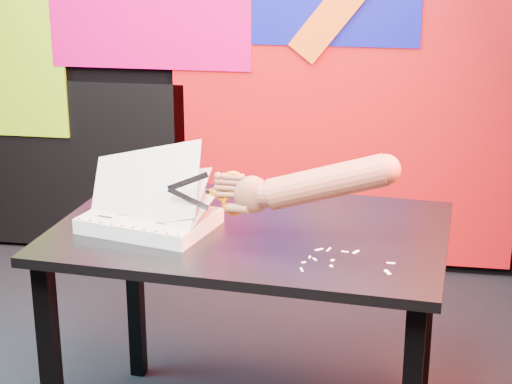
# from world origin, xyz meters

# --- Properties ---
(room) EXTENTS (3.01, 3.01, 2.71)m
(room) POSITION_xyz_m (0.00, 0.00, 1.35)
(room) COLOR black
(room) RESTS_ON ground
(backdrop) EXTENTS (2.88, 0.05, 2.08)m
(backdrop) POSITION_xyz_m (0.06, 1.46, 0.96)
(backdrop) COLOR #BA0E11
(backdrop) RESTS_ON ground
(work_table) EXTENTS (1.22, 0.87, 0.75)m
(work_table) POSITION_xyz_m (0.47, -0.02, 0.66)
(work_table) COLOR black
(work_table) RESTS_ON ground
(printout_stack) EXTENTS (0.42, 0.35, 0.28)m
(printout_stack) POSITION_xyz_m (0.17, -0.06, 0.78)
(printout_stack) COLOR silver
(printout_stack) RESTS_ON work_table
(scissors) EXTENTS (0.23, 0.02, 0.13)m
(scissors) POSITION_xyz_m (0.43, -0.13, 0.89)
(scissors) COLOR #AFB2BD
(scissors) RESTS_ON printout_stack
(hand_forearm) EXTENTS (0.50, 0.11, 0.20)m
(hand_forearm) POSITION_xyz_m (0.67, -0.14, 0.94)
(hand_forearm) COLOR brown
(hand_forearm) RESTS_ON work_table
(paper_clippings) EXTENTS (0.25, 0.18, 0.00)m
(paper_clippings) POSITION_xyz_m (0.76, -0.21, 0.75)
(paper_clippings) COLOR white
(paper_clippings) RESTS_ON work_table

